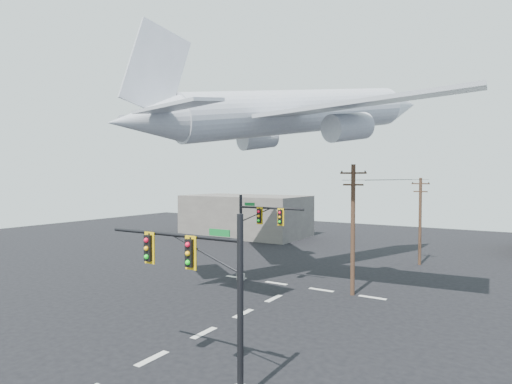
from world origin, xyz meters
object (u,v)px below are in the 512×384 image
Objects in this scene: signal_mast_near at (208,295)px; utility_pole_b at (420,219)px; utility_pole_a at (353,227)px; airliner at (300,113)px; signal_mast_far at (253,236)px.

signal_mast_near is 0.86× the size of utility_pole_b.
utility_pole_b is (2.08, 14.13, -0.53)m from utility_pole_a.
utility_pole_b is 17.05m from airliner.
utility_pole_a is 10.91m from airliner.
utility_pole_b reaches higher than signal_mast_near.
utility_pole_a is at bearing -91.40° from utility_pole_b.
utility_pole_a reaches higher than signal_mast_near.
airliner is (-7.58, -11.83, 9.66)m from utility_pole_b.
signal_mast_far is 18.03m from utility_pole_b.
utility_pole_a reaches higher than signal_mast_far.
utility_pole_b is (10.49, 14.65, 0.68)m from signal_mast_far.
utility_pole_b is at bearing -10.30° from airliner.
utility_pole_a is 0.31× the size of airliner.
signal_mast_far is (-8.13, 16.43, -0.10)m from signal_mast_near.
airliner is at bearing -115.68° from utility_pole_b.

